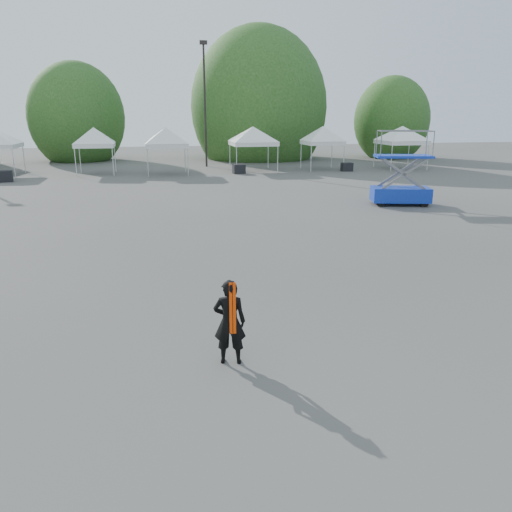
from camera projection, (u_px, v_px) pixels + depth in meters
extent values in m
plane|color=#474442|center=(236.00, 313.00, 11.09)|extent=(120.00, 120.00, 0.00)
cylinder|color=black|center=(205.00, 107.00, 40.48)|extent=(0.16, 0.16, 9.50)
cube|color=black|center=(203.00, 42.00, 39.13)|extent=(0.60, 0.25, 0.30)
cylinder|color=#382314|center=(80.00, 148.00, 46.80)|extent=(0.36, 0.36, 2.27)
ellipsoid|color=#224717|center=(77.00, 117.00, 46.03)|extent=(4.16, 4.16, 4.78)
cylinder|color=#382314|center=(259.00, 144.00, 49.18)|extent=(0.36, 0.36, 2.80)
ellipsoid|color=#224717|center=(259.00, 107.00, 48.24)|extent=(5.12, 5.12, 5.89)
cylinder|color=#382314|center=(389.00, 147.00, 49.99)|extent=(0.36, 0.36, 2.10)
ellipsoid|color=#224717|center=(391.00, 120.00, 49.28)|extent=(3.84, 3.84, 4.42)
cylinder|color=silver|center=(14.00, 163.00, 34.23)|extent=(0.06, 0.06, 2.00)
cylinder|color=silver|center=(24.00, 159.00, 37.16)|extent=(0.06, 0.06, 2.00)
cylinder|color=silver|center=(76.00, 162.00, 34.80)|extent=(0.06, 0.06, 2.00)
cylinder|color=silver|center=(113.00, 162.00, 35.31)|extent=(0.06, 0.06, 2.00)
cylinder|color=silver|center=(80.00, 159.00, 37.18)|extent=(0.06, 0.06, 2.00)
cylinder|color=silver|center=(115.00, 159.00, 37.69)|extent=(0.06, 0.06, 2.00)
cube|color=white|center=(95.00, 145.00, 35.95)|extent=(2.73, 2.73, 0.30)
pyramid|color=white|center=(93.00, 127.00, 35.60)|extent=(3.86, 3.86, 1.10)
cylinder|color=silver|center=(148.00, 163.00, 34.55)|extent=(0.06, 0.06, 2.00)
cylinder|color=silver|center=(188.00, 162.00, 35.11)|extent=(0.06, 0.06, 2.00)
cylinder|color=silver|center=(148.00, 159.00, 37.17)|extent=(0.06, 0.06, 2.00)
cylinder|color=silver|center=(185.00, 158.00, 37.72)|extent=(0.06, 0.06, 2.00)
cube|color=white|center=(166.00, 145.00, 35.84)|extent=(2.98, 2.98, 0.30)
pyramid|color=white|center=(166.00, 127.00, 35.50)|extent=(4.21, 4.21, 1.10)
cylinder|color=silver|center=(237.00, 160.00, 36.56)|extent=(0.06, 0.06, 2.00)
cylinder|color=silver|center=(278.00, 159.00, 37.18)|extent=(0.06, 0.06, 2.00)
cylinder|color=silver|center=(230.00, 156.00, 39.49)|extent=(0.06, 0.06, 2.00)
cylinder|color=silver|center=(268.00, 156.00, 40.12)|extent=(0.06, 0.06, 2.00)
cube|color=white|center=(253.00, 143.00, 38.04)|extent=(3.32, 3.32, 0.30)
pyramid|color=white|center=(253.00, 126.00, 37.70)|extent=(4.69, 4.69, 1.10)
cylinder|color=silver|center=(311.00, 158.00, 37.82)|extent=(0.06, 0.06, 2.00)
cylinder|color=silver|center=(344.00, 158.00, 38.35)|extent=(0.06, 0.06, 2.00)
cylinder|color=silver|center=(301.00, 156.00, 40.31)|extent=(0.06, 0.06, 2.00)
cylinder|color=silver|center=(332.00, 155.00, 40.83)|extent=(0.06, 0.06, 2.00)
cube|color=white|center=(322.00, 143.00, 39.03)|extent=(2.84, 2.84, 0.30)
pyramid|color=white|center=(323.00, 126.00, 38.69)|extent=(4.02, 4.02, 1.10)
cylinder|color=silver|center=(392.00, 158.00, 38.19)|extent=(0.06, 0.06, 2.00)
cylinder|color=silver|center=(428.00, 157.00, 38.80)|extent=(0.06, 0.06, 2.00)
cylinder|color=silver|center=(374.00, 155.00, 41.08)|extent=(0.06, 0.06, 2.00)
cylinder|color=silver|center=(408.00, 154.00, 41.69)|extent=(0.06, 0.06, 2.00)
cube|color=white|center=(401.00, 142.00, 39.64)|extent=(3.28, 3.28, 0.30)
pyramid|color=white|center=(403.00, 126.00, 39.30)|extent=(4.63, 4.63, 1.10)
imported|color=black|center=(230.00, 322.00, 8.69)|extent=(0.63, 0.48, 1.55)
cube|color=#FA3D05|center=(231.00, 309.00, 8.45)|extent=(0.12, 0.02, 0.93)
cube|color=#0C0B93|center=(400.00, 194.00, 24.11)|extent=(2.98, 2.02, 0.68)
cube|color=#0C0B93|center=(403.00, 156.00, 23.61)|extent=(2.86, 1.93, 0.11)
cylinder|color=black|center=(381.00, 202.00, 23.70)|extent=(0.44, 0.27, 0.41)
cylinder|color=black|center=(424.00, 203.00, 23.59)|extent=(0.44, 0.27, 0.41)
cylinder|color=black|center=(376.00, 199.00, 24.79)|extent=(0.44, 0.27, 0.41)
cylinder|color=black|center=(418.00, 199.00, 24.68)|extent=(0.44, 0.27, 0.41)
cube|color=black|center=(5.00, 176.00, 32.27)|extent=(1.04, 0.88, 0.73)
cube|color=black|center=(239.00, 169.00, 36.77)|extent=(0.93, 0.75, 0.68)
cube|color=black|center=(347.00, 167.00, 38.29)|extent=(0.84, 0.66, 0.64)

